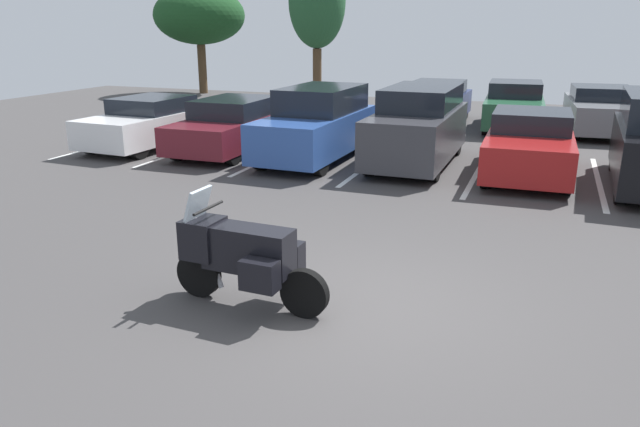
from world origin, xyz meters
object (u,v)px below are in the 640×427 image
(car_blue, at_px, (317,124))
(car_far_navy, at_px, (436,103))
(motorcycle_touring, at_px, (242,254))
(car_charcoal, at_px, (418,127))
(car_far_grey, at_px, (600,111))
(car_maroon, at_px, (233,125))
(car_far_green, at_px, (514,106))
(car_white, at_px, (149,123))
(car_red, at_px, (529,145))

(car_blue, distance_m, car_far_navy, 7.33)
(car_far_navy, bearing_deg, car_blue, -104.16)
(motorcycle_touring, height_order, car_blue, car_blue)
(car_charcoal, relative_size, car_far_grey, 0.99)
(motorcycle_touring, xyz_separation_m, car_far_navy, (-0.42, 15.45, 0.03))
(motorcycle_touring, height_order, car_maroon, motorcycle_touring)
(car_charcoal, distance_m, car_far_grey, 7.95)
(car_charcoal, bearing_deg, car_far_green, 73.67)
(motorcycle_touring, distance_m, car_blue, 8.63)
(motorcycle_touring, distance_m, car_white, 10.97)
(car_red, bearing_deg, car_charcoal, 174.26)
(car_blue, height_order, car_red, car_blue)
(car_maroon, bearing_deg, car_blue, -4.44)
(car_maroon, height_order, car_blue, car_blue)
(car_far_navy, distance_m, car_far_grey, 5.31)
(car_white, height_order, car_blue, car_blue)
(car_white, bearing_deg, car_far_green, 36.21)
(car_charcoal, xyz_separation_m, car_far_grey, (4.55, 6.52, -0.21))
(car_maroon, xyz_separation_m, car_blue, (2.56, -0.20, 0.20))
(car_maroon, bearing_deg, car_red, -0.71)
(car_charcoal, relative_size, car_far_navy, 1.01)
(car_white, bearing_deg, car_blue, 1.59)
(car_far_navy, bearing_deg, car_charcoal, -83.60)
(car_far_green, height_order, car_far_grey, car_far_green)
(car_red, bearing_deg, car_maroon, 179.29)
(car_maroon, height_order, car_charcoal, car_charcoal)
(car_maroon, bearing_deg, car_white, -172.32)
(car_far_grey, bearing_deg, car_white, -150.01)
(car_maroon, xyz_separation_m, car_red, (7.77, -0.10, -0.00))
(car_maroon, distance_m, car_red, 7.77)
(car_red, distance_m, car_far_grey, 7.04)
(car_far_green, distance_m, car_far_grey, 2.65)
(car_white, distance_m, car_charcoal, 7.65)
(car_far_navy, bearing_deg, car_far_green, -5.97)
(car_red, relative_size, car_far_grey, 0.94)
(car_far_navy, bearing_deg, motorcycle_touring, -88.45)
(car_far_navy, distance_m, car_far_green, 2.66)
(car_maroon, height_order, car_red, car_red)
(car_maroon, xyz_separation_m, car_far_green, (7.00, 6.63, 0.05))
(car_blue, height_order, car_charcoal, car_charcoal)
(motorcycle_touring, distance_m, car_maroon, 9.79)
(car_blue, xyz_separation_m, car_far_navy, (1.79, 7.11, -0.19))
(motorcycle_touring, distance_m, car_red, 8.96)
(car_charcoal, distance_m, car_red, 2.69)
(car_red, height_order, car_far_navy, car_far_navy)
(car_red, bearing_deg, car_far_navy, 116.01)
(car_red, xyz_separation_m, car_far_grey, (1.88, 6.78, 0.02))
(car_far_navy, height_order, car_far_green, car_far_green)
(car_charcoal, relative_size, car_far_green, 1.01)
(car_charcoal, xyz_separation_m, car_red, (2.66, -0.27, -0.23))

